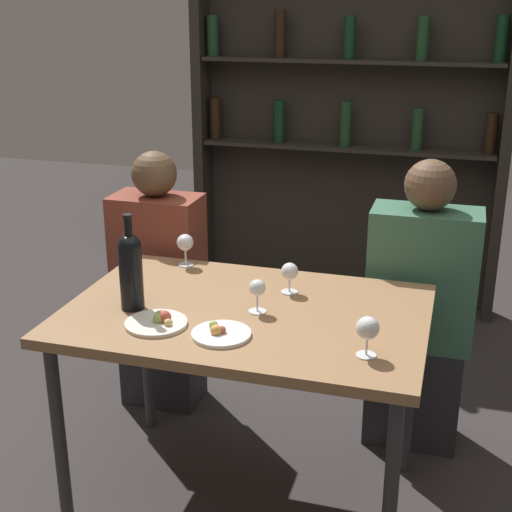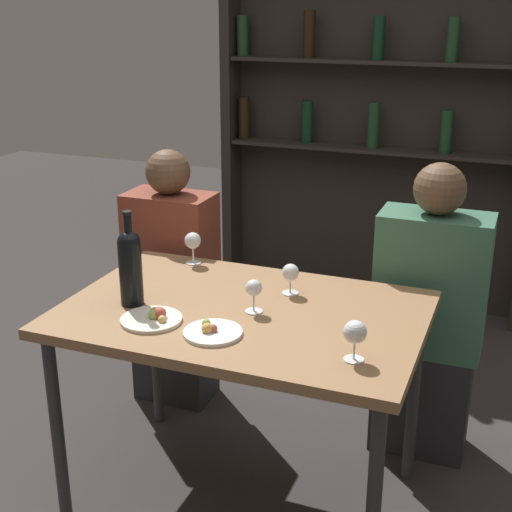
{
  "view_description": "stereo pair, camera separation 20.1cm",
  "coord_description": "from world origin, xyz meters",
  "px_view_note": "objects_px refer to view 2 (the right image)",
  "views": [
    {
      "loc": [
        0.65,
        -2.1,
        1.75
      ],
      "look_at": [
        0.0,
        0.12,
        0.92
      ],
      "focal_mm": 50.0,
      "sensor_mm": 36.0,
      "label": 1
    },
    {
      "loc": [
        0.84,
        -2.03,
        1.75
      ],
      "look_at": [
        0.0,
        0.12,
        0.92
      ],
      "focal_mm": 50.0,
      "sensor_mm": 36.0,
      "label": 2
    }
  ],
  "objects_px": {
    "wine_bottle": "(130,264)",
    "food_plate_0": "(212,332)",
    "wine_glass_3": "(193,242)",
    "food_plate_1": "(153,318)",
    "seated_person_right": "(428,323)",
    "wine_glass_2": "(254,290)",
    "wine_glass_0": "(290,274)",
    "seated_person_left": "(173,287)",
    "wine_glass_1": "(355,333)"
  },
  "relations": [
    {
      "from": "wine_glass_3",
      "to": "wine_bottle",
      "type": "bearing_deg",
      "value": -92.56
    },
    {
      "from": "seated_person_right",
      "to": "wine_glass_2",
      "type": "bearing_deg",
      "value": -131.03
    },
    {
      "from": "food_plate_0",
      "to": "food_plate_1",
      "type": "height_order",
      "value": "food_plate_1"
    },
    {
      "from": "wine_bottle",
      "to": "food_plate_1",
      "type": "xyz_separation_m",
      "value": [
        0.13,
        -0.1,
        -0.13
      ]
    },
    {
      "from": "wine_bottle",
      "to": "seated_person_right",
      "type": "bearing_deg",
      "value": 36.1
    },
    {
      "from": "food_plate_1",
      "to": "seated_person_right",
      "type": "relative_size",
      "value": 0.17
    },
    {
      "from": "food_plate_0",
      "to": "food_plate_1",
      "type": "relative_size",
      "value": 0.93
    },
    {
      "from": "food_plate_1",
      "to": "seated_person_left",
      "type": "xyz_separation_m",
      "value": [
        -0.34,
        0.77,
        -0.23
      ]
    },
    {
      "from": "wine_bottle",
      "to": "food_plate_1",
      "type": "height_order",
      "value": "wine_bottle"
    },
    {
      "from": "wine_glass_2",
      "to": "food_plate_0",
      "type": "height_order",
      "value": "wine_glass_2"
    },
    {
      "from": "wine_glass_1",
      "to": "wine_glass_0",
      "type": "bearing_deg",
      "value": 129.35
    },
    {
      "from": "seated_person_right",
      "to": "wine_glass_1",
      "type": "bearing_deg",
      "value": -98.01
    },
    {
      "from": "wine_glass_0",
      "to": "food_plate_0",
      "type": "xyz_separation_m",
      "value": [
        -0.12,
        -0.4,
        -0.07
      ]
    },
    {
      "from": "food_plate_1",
      "to": "seated_person_right",
      "type": "bearing_deg",
      "value": 44.39
    },
    {
      "from": "food_plate_0",
      "to": "seated_person_left",
      "type": "bearing_deg",
      "value": 125.35
    },
    {
      "from": "food_plate_0",
      "to": "wine_bottle",
      "type": "bearing_deg",
      "value": 161.72
    },
    {
      "from": "wine_glass_1",
      "to": "wine_glass_2",
      "type": "relative_size",
      "value": 1.08
    },
    {
      "from": "wine_glass_3",
      "to": "wine_glass_0",
      "type": "bearing_deg",
      "value": -18.58
    },
    {
      "from": "wine_glass_1",
      "to": "wine_glass_3",
      "type": "distance_m",
      "value": 0.96
    },
    {
      "from": "wine_bottle",
      "to": "wine_glass_2",
      "type": "xyz_separation_m",
      "value": [
        0.41,
        0.09,
        -0.07
      ]
    },
    {
      "from": "wine_bottle",
      "to": "wine_glass_3",
      "type": "xyz_separation_m",
      "value": [
        0.02,
        0.43,
        -0.06
      ]
    },
    {
      "from": "wine_bottle",
      "to": "food_plate_0",
      "type": "height_order",
      "value": "wine_bottle"
    },
    {
      "from": "wine_glass_2",
      "to": "seated_person_left",
      "type": "bearing_deg",
      "value": 136.75
    },
    {
      "from": "wine_glass_1",
      "to": "seated_person_left",
      "type": "bearing_deg",
      "value": 141.96
    },
    {
      "from": "food_plate_0",
      "to": "seated_person_right",
      "type": "height_order",
      "value": "seated_person_right"
    },
    {
      "from": "wine_glass_2",
      "to": "seated_person_right",
      "type": "relative_size",
      "value": 0.1
    },
    {
      "from": "wine_glass_3",
      "to": "seated_person_right",
      "type": "xyz_separation_m",
      "value": [
        0.9,
        0.23,
        -0.3
      ]
    },
    {
      "from": "wine_bottle",
      "to": "wine_glass_0",
      "type": "distance_m",
      "value": 0.56
    },
    {
      "from": "wine_glass_2",
      "to": "wine_glass_3",
      "type": "distance_m",
      "value": 0.52
    },
    {
      "from": "wine_glass_0",
      "to": "wine_glass_2",
      "type": "bearing_deg",
      "value": -108.07
    },
    {
      "from": "wine_glass_0",
      "to": "food_plate_0",
      "type": "distance_m",
      "value": 0.42
    },
    {
      "from": "wine_glass_0",
      "to": "seated_person_left",
      "type": "height_order",
      "value": "seated_person_left"
    },
    {
      "from": "food_plate_0",
      "to": "wine_glass_0",
      "type": "bearing_deg",
      "value": 72.9
    },
    {
      "from": "wine_glass_2",
      "to": "wine_glass_3",
      "type": "bearing_deg",
      "value": 138.62
    },
    {
      "from": "seated_person_left",
      "to": "food_plate_0",
      "type": "bearing_deg",
      "value": -54.65
    },
    {
      "from": "wine_glass_0",
      "to": "wine_glass_2",
      "type": "distance_m",
      "value": 0.2
    },
    {
      "from": "wine_glass_3",
      "to": "food_plate_1",
      "type": "xyz_separation_m",
      "value": [
        0.12,
        -0.53,
        -0.08
      ]
    },
    {
      "from": "wine_glass_3",
      "to": "seated_person_right",
      "type": "bearing_deg",
      "value": 14.61
    },
    {
      "from": "wine_glass_2",
      "to": "wine_glass_3",
      "type": "height_order",
      "value": "wine_glass_3"
    },
    {
      "from": "wine_glass_0",
      "to": "wine_glass_3",
      "type": "xyz_separation_m",
      "value": [
        -0.46,
        0.15,
        0.01
      ]
    },
    {
      "from": "wine_glass_1",
      "to": "seated_person_right",
      "type": "distance_m",
      "value": 0.85
    },
    {
      "from": "food_plate_0",
      "to": "wine_glass_2",
      "type": "bearing_deg",
      "value": 73.82
    },
    {
      "from": "wine_glass_3",
      "to": "seated_person_left",
      "type": "height_order",
      "value": "seated_person_left"
    },
    {
      "from": "seated_person_right",
      "to": "wine_glass_3",
      "type": "bearing_deg",
      "value": -165.39
    },
    {
      "from": "wine_glass_2",
      "to": "food_plate_1",
      "type": "distance_m",
      "value": 0.34
    },
    {
      "from": "wine_glass_0",
      "to": "seated_person_left",
      "type": "xyz_separation_m",
      "value": [
        -0.68,
        0.39,
        -0.3
      ]
    },
    {
      "from": "wine_glass_1",
      "to": "food_plate_0",
      "type": "xyz_separation_m",
      "value": [
        -0.45,
        0.01,
        -0.08
      ]
    },
    {
      "from": "wine_glass_2",
      "to": "food_plate_1",
      "type": "relative_size",
      "value": 0.57
    },
    {
      "from": "wine_glass_2",
      "to": "wine_glass_1",
      "type": "bearing_deg",
      "value": -28.11
    },
    {
      "from": "wine_glass_0",
      "to": "wine_glass_1",
      "type": "xyz_separation_m",
      "value": [
        0.33,
        -0.4,
        0.01
      ]
    }
  ]
}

